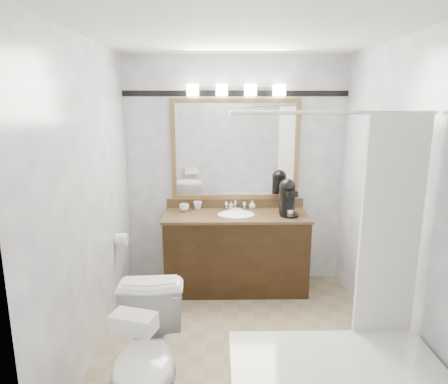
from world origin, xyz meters
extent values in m
cube|color=gray|center=(0.00, 0.00, -0.01)|extent=(2.40, 2.60, 0.01)
cube|color=white|center=(0.00, 0.00, 2.50)|extent=(2.40, 2.60, 0.01)
cube|color=white|center=(0.00, 1.30, 1.25)|extent=(2.40, 0.01, 2.50)
cube|color=white|center=(0.00, -1.30, 1.25)|extent=(2.40, 0.01, 2.50)
cube|color=white|center=(-1.20, 0.00, 1.25)|extent=(0.01, 2.60, 2.50)
cube|color=white|center=(1.20, 0.00, 1.25)|extent=(0.01, 2.60, 2.50)
cube|color=black|center=(0.00, 1.01, 0.41)|extent=(1.50, 0.55, 0.82)
cube|color=brown|center=(0.00, 1.01, 0.83)|extent=(1.53, 0.58, 0.03)
cube|color=brown|center=(0.00, 1.29, 0.90)|extent=(1.53, 0.03, 0.10)
ellipsoid|color=white|center=(0.00, 1.01, 0.82)|extent=(0.44, 0.34, 0.14)
cube|color=olive|center=(0.00, 1.28, 2.02)|extent=(1.40, 0.04, 0.05)
cube|color=olive|center=(0.00, 1.28, 0.97)|extent=(1.40, 0.04, 0.05)
cube|color=olive|center=(-0.68, 1.28, 1.50)|extent=(0.05, 0.04, 1.00)
cube|color=olive|center=(0.68, 1.28, 1.50)|extent=(0.05, 0.04, 1.00)
cube|color=white|center=(0.00, 1.29, 1.50)|extent=(1.30, 0.01, 1.00)
cube|color=silver|center=(0.00, 1.27, 2.15)|extent=(0.90, 0.05, 0.03)
cube|color=white|center=(-0.45, 1.22, 2.13)|extent=(0.12, 0.12, 0.12)
cube|color=white|center=(-0.15, 1.22, 2.13)|extent=(0.12, 0.12, 0.12)
cube|color=white|center=(0.15, 1.22, 2.13)|extent=(0.12, 0.12, 0.12)
cube|color=white|center=(0.45, 1.22, 2.13)|extent=(0.12, 0.12, 0.12)
cube|color=black|center=(0.00, 1.29, 2.10)|extent=(2.40, 0.01, 0.06)
cylinder|color=silver|center=(0.53, -0.54, 1.95)|extent=(1.30, 0.02, 0.02)
cube|color=white|center=(0.95, -0.55, 1.18)|extent=(0.40, 0.04, 1.55)
cylinder|color=white|center=(-1.14, 0.66, 0.70)|extent=(0.11, 0.12, 0.12)
imported|color=white|center=(-0.65, -0.81, 0.41)|extent=(0.50, 0.82, 0.81)
cube|color=white|center=(-0.65, -1.12, 0.86)|extent=(0.26, 0.20, 0.10)
cylinder|color=black|center=(0.55, 0.93, 0.86)|extent=(0.20, 0.20, 0.02)
cylinder|color=black|center=(0.53, 1.00, 1.00)|extent=(0.16, 0.16, 0.29)
sphere|color=black|center=(0.53, 1.00, 1.15)|extent=(0.17, 0.17, 0.17)
cube|color=black|center=(0.56, 0.91, 1.10)|extent=(0.13, 0.13, 0.05)
cylinder|color=silver|center=(0.56, 0.91, 0.89)|extent=(0.07, 0.07, 0.07)
imported|color=white|center=(-0.56, 1.15, 0.89)|extent=(0.13, 0.13, 0.08)
imported|color=white|center=(-0.42, 1.22, 0.89)|extent=(0.10, 0.10, 0.09)
imported|color=white|center=(-0.05, 1.19, 0.90)|extent=(0.05, 0.05, 0.09)
imported|color=white|center=(0.19, 1.23, 0.90)|extent=(0.10, 0.10, 0.09)
cube|color=beige|center=(0.01, 1.13, 0.86)|extent=(0.09, 0.06, 0.03)
camera|label=1|loc=(-0.20, -3.06, 2.02)|focal=32.00mm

